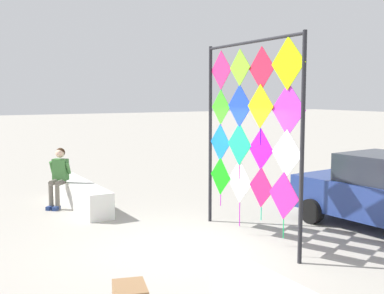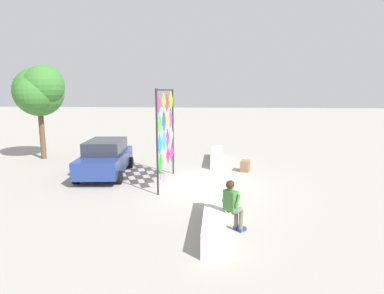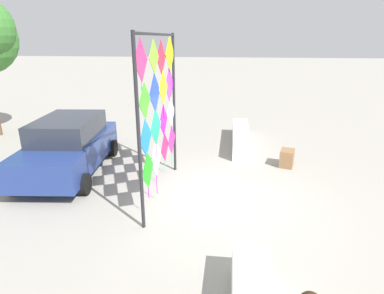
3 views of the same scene
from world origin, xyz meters
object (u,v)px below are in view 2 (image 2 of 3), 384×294
kite_display_rack (166,129)px  tree_far_right (39,91)px  cardboard_box_large (245,166)px  seated_vendor (233,202)px  parked_car (106,158)px

kite_display_rack → tree_far_right: 8.39m
cardboard_box_large → tree_far_right: size_ratio=0.10×
kite_display_rack → tree_far_right: tree_far_right is taller
seated_vendor → tree_far_right: 13.11m
cardboard_box_large → tree_far_right: 11.27m
kite_display_rack → parked_car: bearing=70.9°
kite_display_rack → tree_far_right: bearing=62.2°
kite_display_rack → seated_vendor: 5.25m
kite_display_rack → cardboard_box_large: bearing=-57.0°
seated_vendor → parked_car: bearing=44.2°
seated_vendor → kite_display_rack: bearing=28.7°
parked_car → cardboard_box_large: bearing=-79.4°
cardboard_box_large → kite_display_rack: bearing=123.0°
parked_car → tree_far_right: (2.87, 4.45, 2.88)m
seated_vendor → tree_far_right: size_ratio=0.29×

